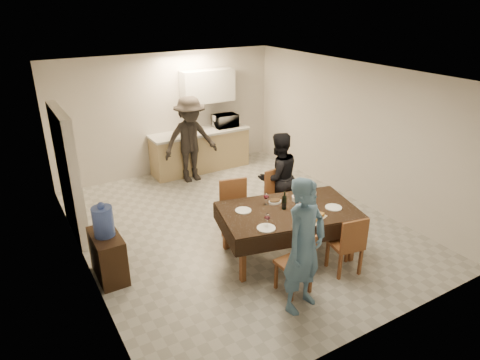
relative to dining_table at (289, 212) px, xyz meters
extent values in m
cube|color=#A5A5A0|center=(-0.20, 1.15, -0.74)|extent=(5.00, 6.00, 0.02)
cube|color=white|center=(-0.20, 1.15, 1.86)|extent=(5.00, 6.00, 0.02)
cube|color=beige|center=(-0.20, 4.15, 0.56)|extent=(5.00, 0.02, 2.60)
cube|color=beige|center=(-0.20, -1.85, 0.56)|extent=(5.00, 0.02, 2.60)
cube|color=beige|center=(-2.70, 1.15, 0.56)|extent=(0.02, 6.00, 2.60)
cube|color=beige|center=(2.30, 1.15, 0.56)|extent=(0.02, 6.00, 2.60)
cube|color=beige|center=(-2.62, 2.35, 0.31)|extent=(0.15, 1.40, 2.10)
cube|color=#A08760|center=(0.40, 3.83, -0.31)|extent=(2.20, 0.60, 0.86)
cube|color=#B7B7B2|center=(0.40, 3.83, 0.15)|extent=(2.24, 0.64, 0.05)
cube|color=silver|center=(0.70, 3.97, 1.11)|extent=(1.20, 0.34, 0.70)
cube|color=black|center=(0.00, 0.00, 0.02)|extent=(2.19, 1.58, 0.04)
cube|color=brown|center=(0.00, 0.00, -0.37)|extent=(0.07, 0.07, 0.73)
cube|color=brown|center=(-0.45, -0.75, -0.31)|extent=(0.42, 0.42, 0.05)
cube|color=brown|center=(-0.45, -0.93, -0.07)|extent=(0.40, 0.06, 0.43)
cube|color=brown|center=(0.45, -0.75, -0.30)|extent=(0.48, 0.48, 0.05)
cube|color=brown|center=(0.45, -0.94, -0.05)|extent=(0.41, 0.11, 0.44)
cube|color=brown|center=(-0.45, 0.75, -0.25)|extent=(0.55, 0.55, 0.05)
cube|color=brown|center=(-0.45, 0.55, 0.02)|extent=(0.45, 0.15, 0.49)
cube|color=brown|center=(0.45, 0.75, -0.25)|extent=(0.51, 0.51, 0.05)
cube|color=brown|center=(0.45, 0.54, 0.02)|extent=(0.46, 0.10, 0.49)
cube|color=#312110|center=(-2.48, 0.81, -0.40)|extent=(0.36, 0.73, 0.67)
cylinder|color=#4A67C6|center=(-2.48, 0.81, 0.14)|extent=(0.28, 0.28, 0.42)
cylinder|color=white|center=(0.35, -0.05, 0.14)|extent=(0.14, 0.14, 0.21)
cube|color=gold|center=(0.10, -0.38, 0.06)|extent=(0.51, 0.45, 0.05)
cylinder|color=white|center=(0.30, 0.18, 0.07)|extent=(0.17, 0.17, 0.07)
cylinder|color=white|center=(-0.05, 0.28, 0.05)|extent=(0.19, 0.19, 0.03)
cylinder|color=white|center=(-0.60, -0.30, 0.04)|extent=(0.25, 0.25, 0.01)
cylinder|color=white|center=(0.60, -0.30, 0.04)|extent=(0.25, 0.25, 0.01)
cylinder|color=white|center=(-0.60, 0.30, 0.04)|extent=(0.24, 0.24, 0.01)
cylinder|color=white|center=(0.60, 0.30, 0.04)|extent=(0.28, 0.28, 0.02)
imported|color=silver|center=(1.05, 3.83, 0.32)|extent=(0.53, 0.36, 0.29)
imported|color=#4C7193|center=(-0.55, -1.05, 0.14)|extent=(0.73, 0.57, 1.77)
imported|color=black|center=(0.55, 1.05, 0.05)|extent=(0.79, 0.62, 1.58)
imported|color=black|center=(-0.03, 3.38, 0.17)|extent=(1.17, 0.67, 1.81)
camera|label=1|loc=(-3.47, -4.45, 2.93)|focal=32.00mm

